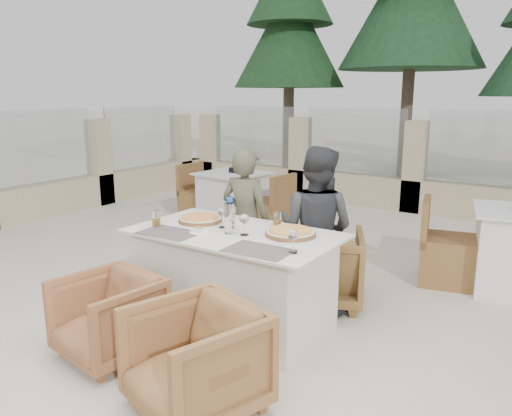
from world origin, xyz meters
The scene contains 25 objects.
ground centered at (0.00, 0.00, 0.00)m, with size 80.00×80.00×0.00m, color beige.
sand_patch centered at (0.00, 14.00, 0.01)m, with size 30.00×16.00×0.01m, color beige.
perimeter_wall_far centered at (0.00, 4.80, 0.80)m, with size 10.00×0.34×1.60m, color #CCBA90, non-canonical shape.
perimeter_wall_left centered at (-4.50, 1.50, 0.80)m, with size 0.34×7.00×1.60m, color #C3B089, non-canonical shape.
pine_far_left centered at (-3.50, 7.00, 2.75)m, with size 2.42×2.42×5.50m, color #1B411F.
pine_mid_left centered at (-1.00, 7.50, 3.25)m, with size 2.86×2.86×6.50m, color #1E4625.
dining_table centered at (-0.01, 0.08, 0.39)m, with size 1.60×0.90×0.77m, color silver, non-canonical shape.
placemat_near_left centered at (-0.41, -0.22, 0.77)m, with size 0.45×0.30×0.00m, color #615A53.
placemat_near_right centered at (0.40, -0.21, 0.77)m, with size 0.45×0.30×0.00m, color #625B54.
pizza_left centered at (-0.43, 0.17, 0.79)m, with size 0.36×0.36×0.05m, color #D84F1D.
pizza_right centered at (0.40, 0.23, 0.79)m, with size 0.38×0.38×0.05m, color orange.
water_bottle centered at (-0.02, 0.03, 0.91)m, with size 0.08×0.08×0.28m, color #AACADF.
wine_glass_centre centered at (-0.16, 0.13, 0.86)m, with size 0.08×0.08×0.18m, color white, non-canonical shape.
wine_glass_near centered at (0.11, 0.04, 0.86)m, with size 0.08×0.08×0.18m, color white, non-canonical shape.
wine_glass_corner centered at (0.61, -0.13, 0.86)m, with size 0.08×0.08×0.18m, color white, non-canonical shape.
beer_glass_left centered at (-0.62, -0.13, 0.84)m, with size 0.07×0.07×0.13m, color orange.
beer_glass_right centered at (0.20, 0.36, 0.83)m, with size 0.06×0.06×0.13m, color orange.
olive_dish centered at (-0.22, -0.09, 0.79)m, with size 0.11×0.11×0.04m, color white, non-canonical shape.
armchair_far_left centered at (-0.44, 0.90, 0.31)m, with size 0.67×0.69×0.63m, color olive.
armchair_far_right centered at (0.35, 0.87, 0.33)m, with size 0.69×0.71×0.65m, color brown.
armchair_near_left centered at (-0.47, -0.79, 0.29)m, with size 0.62×0.64×0.58m, color #995F37.
armchair_near_right centered at (0.44, -0.94, 0.32)m, with size 0.67×0.69×0.63m, color #976437.
diner_left centered at (-0.35, 0.72, 0.67)m, with size 0.49×0.32×1.34m, color #54553E.
diner_right centered at (0.35, 0.73, 0.70)m, with size 0.68×0.53×1.39m, color #37393C.
bg_table_a centered at (-1.73, 2.43, 0.39)m, with size 1.64×0.82×0.77m, color silver, non-canonical shape.
Camera 1 is at (2.15, -2.90, 1.81)m, focal length 35.00 mm.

